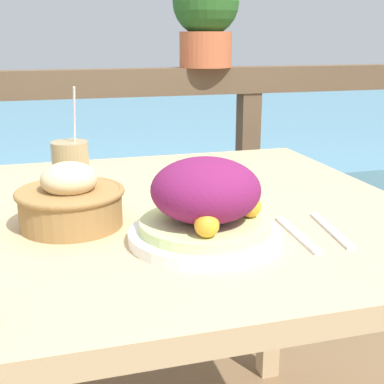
{
  "coord_description": "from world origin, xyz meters",
  "views": [
    {
      "loc": [
        -0.27,
        -1.03,
        1.12
      ],
      "look_at": [
        -0.01,
        -0.11,
        0.83
      ],
      "focal_mm": 50.0,
      "sensor_mm": 36.0,
      "label": 1
    }
  ],
  "objects_px": {
    "bread_basket": "(71,201)",
    "salad_plate": "(206,206)",
    "potted_plant": "(206,14)",
    "drink_glass": "(71,172)"
  },
  "relations": [
    {
      "from": "salad_plate",
      "to": "potted_plant",
      "type": "distance_m",
      "value": 1.07
    },
    {
      "from": "salad_plate",
      "to": "potted_plant",
      "type": "bearing_deg",
      "value": 72.7
    },
    {
      "from": "bread_basket",
      "to": "potted_plant",
      "type": "height_order",
      "value": "potted_plant"
    },
    {
      "from": "salad_plate",
      "to": "potted_plant",
      "type": "relative_size",
      "value": 0.83
    },
    {
      "from": "salad_plate",
      "to": "bread_basket",
      "type": "relative_size",
      "value": 1.33
    },
    {
      "from": "drink_glass",
      "to": "potted_plant",
      "type": "height_order",
      "value": "potted_plant"
    },
    {
      "from": "salad_plate",
      "to": "potted_plant",
      "type": "height_order",
      "value": "potted_plant"
    },
    {
      "from": "potted_plant",
      "to": "bread_basket",
      "type": "bearing_deg",
      "value": -122.16
    },
    {
      "from": "salad_plate",
      "to": "drink_glass",
      "type": "distance_m",
      "value": 0.36
    },
    {
      "from": "bread_basket",
      "to": "salad_plate",
      "type": "bearing_deg",
      "value": -33.38
    }
  ]
}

